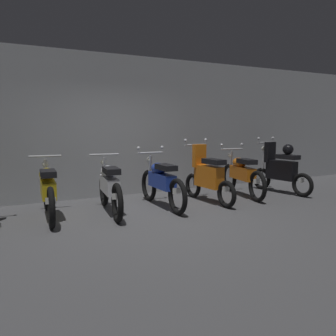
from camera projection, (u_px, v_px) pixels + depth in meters
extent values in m
plane|color=#4C4C4F|center=(155.00, 220.00, 5.99)|extent=(80.00, 80.00, 0.00)
cube|color=#9EA0A3|center=(108.00, 126.00, 7.91)|extent=(16.00, 0.30, 3.10)
torus|color=black|center=(46.00, 193.00, 6.64)|extent=(0.16, 0.66, 0.65)
torus|color=black|center=(51.00, 208.00, 5.44)|extent=(0.16, 0.66, 0.65)
cube|color=gold|center=(48.00, 188.00, 6.02)|extent=(0.31, 0.85, 0.28)
ellipsoid|color=gold|center=(47.00, 174.00, 6.14)|extent=(0.30, 0.46, 0.22)
cube|color=black|center=(48.00, 173.00, 5.82)|extent=(0.29, 0.54, 0.10)
cylinder|color=#B7BABF|center=(45.00, 156.00, 6.46)|extent=(0.56, 0.09, 0.04)
cylinder|color=#B7BABF|center=(46.00, 176.00, 6.56)|extent=(0.07, 0.16, 0.65)
sphere|color=silver|center=(45.00, 164.00, 6.53)|extent=(0.12, 0.12, 0.12)
cube|color=white|center=(51.00, 201.00, 5.46)|extent=(0.16, 0.03, 0.10)
torus|color=black|center=(104.00, 189.00, 7.00)|extent=(0.18, 0.66, 0.65)
torus|color=black|center=(117.00, 203.00, 5.78)|extent=(0.18, 0.66, 0.65)
cube|color=silver|center=(110.00, 185.00, 6.37)|extent=(0.34, 0.85, 0.28)
ellipsoid|color=silver|center=(108.00, 172.00, 6.49)|extent=(0.32, 0.47, 0.22)
cube|color=black|center=(111.00, 170.00, 6.17)|extent=(0.31, 0.55, 0.10)
cylinder|color=#B7BABF|center=(104.00, 155.00, 6.82)|extent=(0.56, 0.12, 0.04)
cylinder|color=#B7BABF|center=(104.00, 173.00, 6.91)|extent=(0.08, 0.17, 0.65)
sphere|color=silver|center=(104.00, 162.00, 6.89)|extent=(0.12, 0.12, 0.12)
cube|color=white|center=(117.00, 196.00, 5.80)|extent=(0.16, 0.03, 0.10)
torus|color=black|center=(149.00, 185.00, 7.44)|extent=(0.11, 0.65, 0.65)
torus|color=black|center=(177.00, 197.00, 6.28)|extent=(0.11, 0.65, 0.65)
cube|color=#1E389E|center=(162.00, 181.00, 6.83)|extent=(0.25, 0.84, 0.28)
ellipsoid|color=#1E389E|center=(159.00, 168.00, 6.95)|extent=(0.27, 0.45, 0.22)
cube|color=black|center=(166.00, 167.00, 6.64)|extent=(0.26, 0.53, 0.10)
cylinder|color=#B7BABF|center=(151.00, 153.00, 7.26)|extent=(0.56, 0.05, 0.04)
sphere|color=#B7BABF|center=(139.00, 148.00, 7.14)|extent=(0.07, 0.07, 0.07)
sphere|color=#B7BABF|center=(162.00, 147.00, 7.36)|extent=(0.07, 0.07, 0.07)
cylinder|color=#B7BABF|center=(150.00, 170.00, 7.35)|extent=(0.06, 0.16, 0.65)
sphere|color=silver|center=(150.00, 160.00, 7.33)|extent=(0.12, 0.12, 0.12)
cube|color=white|center=(177.00, 191.00, 6.29)|extent=(0.16, 0.02, 0.10)
torus|color=black|center=(193.00, 185.00, 7.78)|extent=(0.11, 0.53, 0.53)
torus|color=black|center=(227.00, 194.00, 6.79)|extent=(0.11, 0.53, 0.53)
cube|color=orange|center=(209.00, 177.00, 7.25)|extent=(0.25, 0.74, 0.44)
cube|color=orange|center=(199.00, 156.00, 7.50)|extent=(0.28, 0.13, 0.48)
cube|color=black|center=(214.00, 162.00, 7.08)|extent=(0.26, 0.53, 0.10)
cylinder|color=#B7BABF|center=(196.00, 145.00, 7.59)|extent=(0.56, 0.06, 0.04)
sphere|color=#B7BABF|center=(185.00, 140.00, 7.45)|extent=(0.07, 0.07, 0.07)
sphere|color=#B7BABF|center=(206.00, 140.00, 7.71)|extent=(0.07, 0.07, 0.07)
cylinder|color=#B7BABF|center=(194.00, 167.00, 7.69)|extent=(0.06, 0.15, 0.85)
sphere|color=silver|center=(194.00, 152.00, 7.65)|extent=(0.12, 0.12, 0.12)
cube|color=white|center=(226.00, 189.00, 6.80)|extent=(0.16, 0.02, 0.10)
torus|color=black|center=(229.00, 177.00, 8.56)|extent=(0.22, 0.66, 0.65)
torus|color=black|center=(257.00, 186.00, 7.32)|extent=(0.22, 0.66, 0.65)
cube|color=orange|center=(242.00, 173.00, 7.91)|extent=(0.38, 0.86, 0.28)
ellipsoid|color=orange|center=(239.00, 163.00, 8.04)|extent=(0.34, 0.48, 0.22)
cube|color=black|center=(247.00, 161.00, 7.71)|extent=(0.34, 0.56, 0.10)
cylinder|color=#B7BABF|center=(232.00, 149.00, 8.37)|extent=(0.56, 0.15, 0.04)
sphere|color=#B7BABF|center=(222.00, 145.00, 8.29)|extent=(0.07, 0.07, 0.07)
sphere|color=#B7BABF|center=(242.00, 145.00, 8.43)|extent=(0.07, 0.07, 0.07)
cylinder|color=#B7BABF|center=(230.00, 164.00, 8.47)|extent=(0.09, 0.17, 0.65)
sphere|color=silver|center=(231.00, 155.00, 8.44)|extent=(0.12, 0.12, 0.12)
cube|color=white|center=(257.00, 181.00, 7.33)|extent=(0.16, 0.04, 0.10)
torus|color=black|center=(261.00, 179.00, 8.77)|extent=(0.15, 0.54, 0.53)
torus|color=black|center=(303.00, 185.00, 7.84)|extent=(0.15, 0.54, 0.53)
cube|color=black|center=(281.00, 170.00, 8.27)|extent=(0.31, 0.76, 0.44)
cube|color=black|center=(270.00, 152.00, 8.51)|extent=(0.29, 0.15, 0.48)
cube|color=black|center=(288.00, 157.00, 8.10)|extent=(0.30, 0.55, 0.10)
cylinder|color=#B7BABF|center=(266.00, 143.00, 8.59)|extent=(0.56, 0.10, 0.04)
sphere|color=#B7BABF|center=(258.00, 139.00, 8.43)|extent=(0.07, 0.07, 0.07)
sphere|color=#B7BABF|center=(273.00, 138.00, 8.73)|extent=(0.07, 0.07, 0.07)
cylinder|color=#B7BABF|center=(264.00, 162.00, 8.69)|extent=(0.07, 0.15, 0.85)
sphere|color=silver|center=(264.00, 149.00, 8.65)|extent=(0.12, 0.12, 0.12)
cube|color=white|center=(302.00, 180.00, 7.84)|extent=(0.16, 0.03, 0.10)
sphere|color=black|center=(288.00, 149.00, 8.08)|extent=(0.24, 0.24, 0.24)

